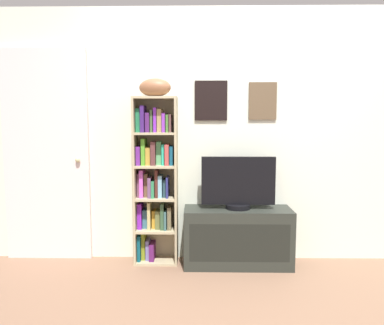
# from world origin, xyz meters

# --- Properties ---
(ground) EXTENTS (5.20, 5.20, 0.04)m
(ground) POSITION_xyz_m (0.00, 0.00, -0.02)
(ground) COLOR brown
(back_wall) EXTENTS (4.80, 0.08, 2.32)m
(back_wall) POSITION_xyz_m (-0.00, 1.13, 1.16)
(back_wall) COLOR silver
(back_wall) RESTS_ON ground
(bookshelf) EXTENTS (0.39, 0.25, 1.51)m
(bookshelf) POSITION_xyz_m (-0.74, 1.00, 0.76)
(bookshelf) COLOR tan
(bookshelf) RESTS_ON ground
(football) EXTENTS (0.30, 0.19, 0.16)m
(football) POSITION_xyz_m (-0.72, 0.98, 1.59)
(football) COLOR brown
(football) RESTS_ON bookshelf
(tv_stand) EXTENTS (0.96, 0.37, 0.52)m
(tv_stand) POSITION_xyz_m (0.02, 0.91, 0.26)
(tv_stand) COLOR #262A24
(tv_stand) RESTS_ON ground
(television) EXTENTS (0.65, 0.22, 0.47)m
(television) POSITION_xyz_m (0.02, 0.91, 0.74)
(television) COLOR black
(television) RESTS_ON tv_stand
(door) EXTENTS (0.79, 0.09, 1.96)m
(door) POSITION_xyz_m (-1.75, 1.08, 0.98)
(door) COLOR silver
(door) RESTS_ON ground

